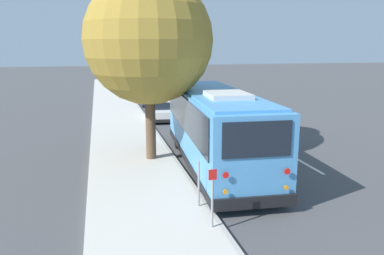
{
  "coord_description": "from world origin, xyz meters",
  "views": [
    {
      "loc": [
        -15.42,
        4.78,
        4.84
      ],
      "look_at": [
        0.27,
        0.87,
        1.3
      ],
      "focal_mm": 35.0,
      "sensor_mm": 36.0,
      "label": 1
    }
  ],
  "objects_px": {
    "parked_sedan_white": "(162,110)",
    "sign_post_near": "(212,198)",
    "shuttle_bus": "(215,124)",
    "parked_sedan_blue": "(140,88)",
    "street_tree": "(148,31)",
    "sign_post_far": "(199,184)",
    "parked_sedan_navy": "(151,98)"
  },
  "relations": [
    {
      "from": "shuttle_bus",
      "to": "sign_post_far",
      "type": "xyz_separation_m",
      "value": [
        -4.11,
        1.79,
        -0.88
      ]
    },
    {
      "from": "parked_sedan_navy",
      "to": "parked_sedan_blue",
      "type": "relative_size",
      "value": 0.97
    },
    {
      "from": "parked_sedan_white",
      "to": "parked_sedan_blue",
      "type": "height_order",
      "value": "parked_sedan_blue"
    },
    {
      "from": "shuttle_bus",
      "to": "parked_sedan_white",
      "type": "bearing_deg",
      "value": 6.13
    },
    {
      "from": "parked_sedan_white",
      "to": "sign_post_near",
      "type": "xyz_separation_m",
      "value": [
        -15.97,
        1.37,
        0.38
      ]
    },
    {
      "from": "street_tree",
      "to": "sign_post_near",
      "type": "xyz_separation_m",
      "value": [
        -6.73,
        -0.7,
        -4.44
      ]
    },
    {
      "from": "parked_sedan_white",
      "to": "sign_post_near",
      "type": "bearing_deg",
      "value": -179.9
    },
    {
      "from": "parked_sedan_navy",
      "to": "street_tree",
      "type": "relative_size",
      "value": 0.54
    },
    {
      "from": "shuttle_bus",
      "to": "parked_sedan_white",
      "type": "distance_m",
      "value": 10.55
    },
    {
      "from": "parked_sedan_white",
      "to": "parked_sedan_navy",
      "type": "xyz_separation_m",
      "value": [
        6.38,
        -0.09,
        -0.01
      ]
    },
    {
      "from": "sign_post_near",
      "to": "shuttle_bus",
      "type": "bearing_deg",
      "value": -18.09
    },
    {
      "from": "parked_sedan_white",
      "to": "parked_sedan_navy",
      "type": "distance_m",
      "value": 6.38
    },
    {
      "from": "parked_sedan_white",
      "to": "sign_post_far",
      "type": "relative_size",
      "value": 3.23
    },
    {
      "from": "shuttle_bus",
      "to": "parked_sedan_blue",
      "type": "height_order",
      "value": "shuttle_bus"
    },
    {
      "from": "parked_sedan_white",
      "to": "parked_sedan_blue",
      "type": "distance_m",
      "value": 13.49
    },
    {
      "from": "sign_post_far",
      "to": "sign_post_near",
      "type": "bearing_deg",
      "value": 180.0
    },
    {
      "from": "sign_post_near",
      "to": "parked_sedan_navy",
      "type": "bearing_deg",
      "value": -3.73
    },
    {
      "from": "sign_post_far",
      "to": "parked_sedan_blue",
      "type": "bearing_deg",
      "value": -2.62
    },
    {
      "from": "shuttle_bus",
      "to": "parked_sedan_blue",
      "type": "distance_m",
      "value": 24.01
    },
    {
      "from": "street_tree",
      "to": "parked_sedan_navy",
      "type": "bearing_deg",
      "value": -7.84
    },
    {
      "from": "parked_sedan_blue",
      "to": "sign_post_far",
      "type": "height_order",
      "value": "sign_post_far"
    },
    {
      "from": "parked_sedan_blue",
      "to": "sign_post_near",
      "type": "xyz_separation_m",
      "value": [
        -29.46,
        1.28,
        0.38
      ]
    },
    {
      "from": "shuttle_bus",
      "to": "sign_post_far",
      "type": "height_order",
      "value": "shuttle_bus"
    },
    {
      "from": "shuttle_bus",
      "to": "parked_sedan_blue",
      "type": "bearing_deg",
      "value": 5.02
    },
    {
      "from": "shuttle_bus",
      "to": "parked_sedan_navy",
      "type": "relative_size",
      "value": 2.26
    },
    {
      "from": "parked_sedan_navy",
      "to": "parked_sedan_white",
      "type": "bearing_deg",
      "value": 177.45
    },
    {
      "from": "shuttle_bus",
      "to": "sign_post_far",
      "type": "bearing_deg",
      "value": 160.22
    },
    {
      "from": "street_tree",
      "to": "sign_post_far",
      "type": "distance_m",
      "value": 7.07
    },
    {
      "from": "sign_post_near",
      "to": "sign_post_far",
      "type": "xyz_separation_m",
      "value": [
        1.38,
        0.0,
        -0.13
      ]
    },
    {
      "from": "sign_post_near",
      "to": "sign_post_far",
      "type": "distance_m",
      "value": 1.39
    },
    {
      "from": "parked_sedan_blue",
      "to": "street_tree",
      "type": "relative_size",
      "value": 0.56
    },
    {
      "from": "shuttle_bus",
      "to": "parked_sedan_navy",
      "type": "height_order",
      "value": "shuttle_bus"
    }
  ]
}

